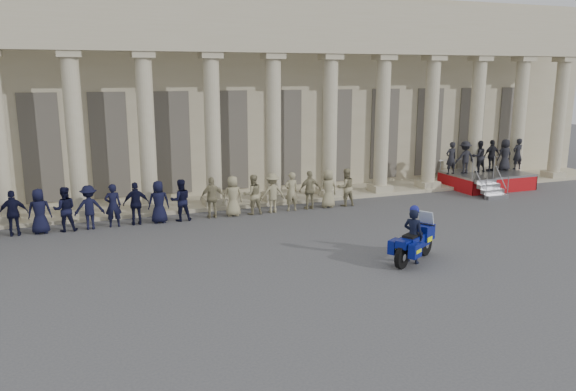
% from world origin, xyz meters
% --- Properties ---
extents(ground, '(90.00, 90.00, 0.00)m').
position_xyz_m(ground, '(0.00, 0.00, 0.00)').
color(ground, '#414144').
rests_on(ground, ground).
extents(building, '(40.00, 12.50, 9.00)m').
position_xyz_m(building, '(-0.00, 14.74, 4.52)').
color(building, tan).
rests_on(building, ground).
extents(officer_rank, '(19.27, 0.60, 1.60)m').
position_xyz_m(officer_rank, '(-5.30, 6.48, 0.80)').
color(officer_rank, black).
rests_on(officer_rank, ground).
extents(reviewing_stand, '(4.56, 3.73, 2.31)m').
position_xyz_m(reviewing_stand, '(12.00, 7.54, 1.25)').
color(reviewing_stand, gray).
rests_on(reviewing_stand, ground).
extents(motorcycle, '(1.96, 1.46, 1.41)m').
position_xyz_m(motorcycle, '(2.67, -0.71, 0.61)').
color(motorcycle, black).
rests_on(motorcycle, ground).
extents(rider, '(0.65, 0.72, 1.74)m').
position_xyz_m(rider, '(2.56, -0.77, 0.87)').
color(rider, black).
rests_on(rider, ground).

